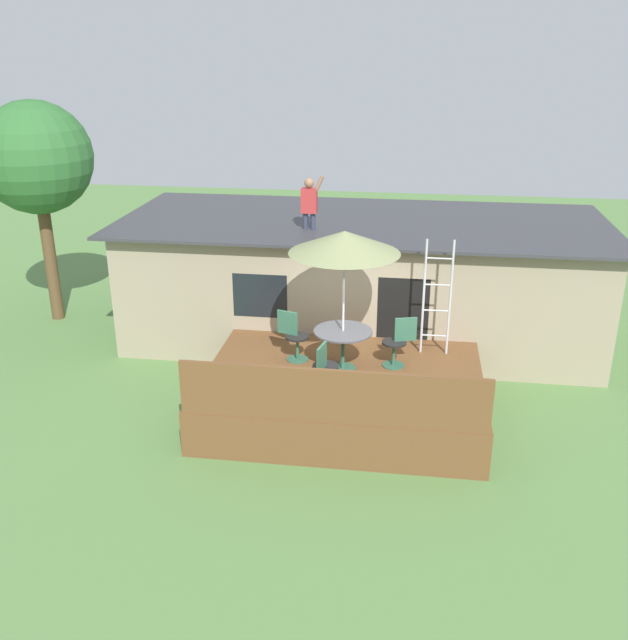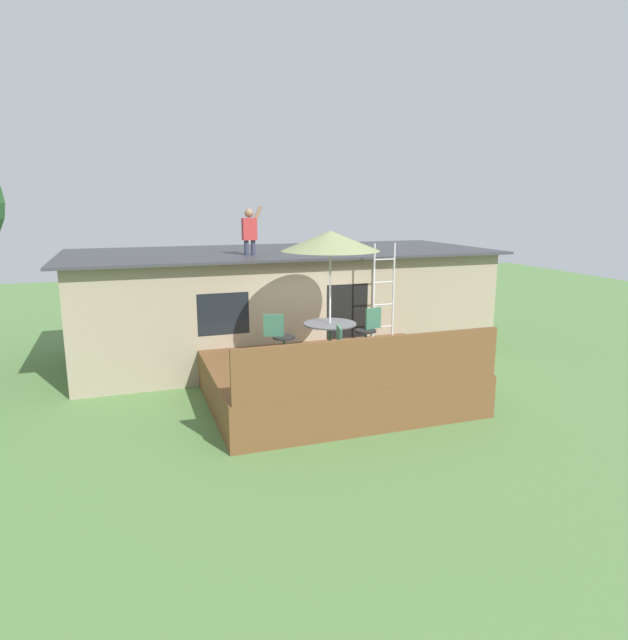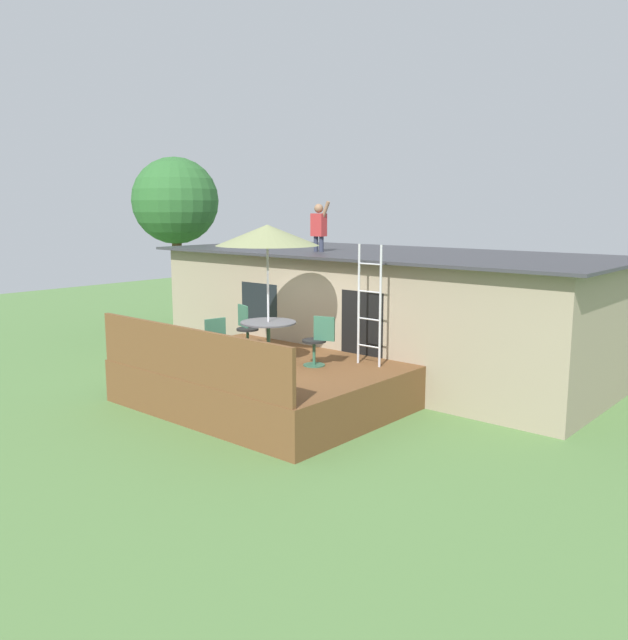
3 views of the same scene
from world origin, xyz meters
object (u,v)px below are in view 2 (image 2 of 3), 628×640
object	(u,v)px
patio_table	(330,331)
patio_chair_left	(280,338)
patio_chair_near	(338,350)
person_figure	(250,228)
patio_umbrella	(330,241)
patio_chair_right	(368,331)
step_ladder	(384,293)

from	to	relation	value
patio_table	patio_chair_left	bearing A→B (deg)	162.05
patio_chair_near	patio_table	bearing A→B (deg)	0.00
person_figure	patio_chair_near	xyz separation A→B (m)	(0.77, -3.57, -2.03)
patio_chair_near	patio_umbrella	bearing A→B (deg)	0.00
patio_umbrella	patio_chair_right	size ratio (longest dim) A/B	2.76
person_figure	patio_chair_left	world-z (taller)	person_figure
patio_chair_left	step_ladder	bearing A→B (deg)	32.25
step_ladder	patio_chair_near	bearing A→B (deg)	-133.62
step_ladder	patio_chair_near	xyz separation A→B (m)	(-1.83, -1.92, -0.64)
patio_table	patio_chair_left	distance (m)	0.99
step_ladder	patio_chair_left	world-z (taller)	step_ladder
step_ladder	person_figure	world-z (taller)	person_figure
person_figure	patio_chair_left	size ratio (longest dim) A/B	1.21
patio_table	patio_chair_right	size ratio (longest dim) A/B	1.13
patio_table	patio_chair_right	distance (m)	1.02
patio_table	patio_chair_near	xyz separation A→B (m)	(-0.21, -0.97, -0.13)
step_ladder	patio_chair_left	xyz separation A→B (m)	(-2.56, -0.65, -0.64)
step_ladder	patio_chair_right	size ratio (longest dim) A/B	2.39
person_figure	patio_chair_left	xyz separation A→B (m)	(0.04, -2.30, -2.03)
step_ladder	patio_chair_near	distance (m)	2.73
patio_table	patio_chair_left	xyz separation A→B (m)	(-0.93, 0.30, -0.13)
patio_chair_left	patio_chair_right	world-z (taller)	same
patio_table	patio_chair_left	size ratio (longest dim) A/B	1.13
step_ladder	patio_chair_left	size ratio (longest dim) A/B	2.39
patio_umbrella	step_ladder	world-z (taller)	patio_umbrella
patio_chair_left	patio_chair_right	xyz separation A→B (m)	(1.90, -0.01, 0.00)
patio_chair_right	patio_chair_near	distance (m)	1.72
patio_umbrella	step_ladder	distance (m)	2.26
patio_table	person_figure	world-z (taller)	person_figure
patio_table	patio_chair_right	xyz separation A→B (m)	(0.97, 0.29, -0.13)
patio_table	step_ladder	bearing A→B (deg)	30.45
patio_umbrella	patio_chair_left	bearing A→B (deg)	162.05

